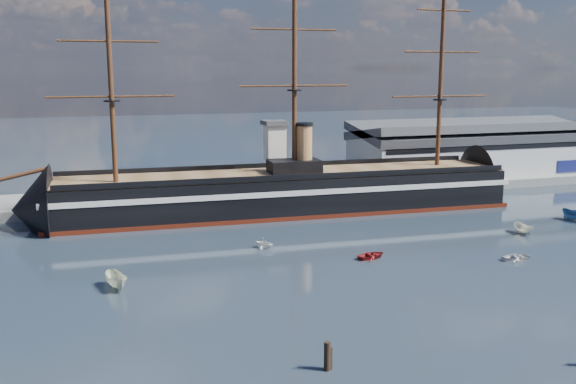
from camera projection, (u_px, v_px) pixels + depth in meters
name	position (u px, v px, depth m)	size (l,w,h in m)	color
ground	(316.00, 237.00, 107.90)	(600.00, 600.00, 0.00)	#1A2B3A
quay	(301.00, 194.00, 144.55)	(180.00, 18.00, 2.00)	slate
warehouse	(475.00, 149.00, 161.55)	(63.00, 21.00, 11.60)	#B7BABC
quay_tower	(275.00, 154.00, 137.75)	(5.00, 5.00, 15.00)	silver
warship	(276.00, 192.00, 125.55)	(113.24, 20.41, 53.94)	black
motorboat_a	(117.00, 289.00, 82.34)	(6.62, 2.43, 2.65)	silver
motorboat_b	(372.00, 258.00, 95.72)	(2.87, 1.15, 1.34)	maroon
motorboat_c	(523.00, 234.00, 109.71)	(5.53, 2.03, 2.21)	beige
motorboat_d	(264.00, 248.00, 101.05)	(5.22, 2.26, 1.91)	white
motorboat_e	(517.00, 260.00, 94.72)	(2.79, 1.12, 1.30)	silver
motorboat_f	(576.00, 221.00, 119.12)	(6.56, 2.41, 2.62)	navy
piling_near_left	(327.00, 370.00, 60.15)	(0.64, 0.64, 3.52)	black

